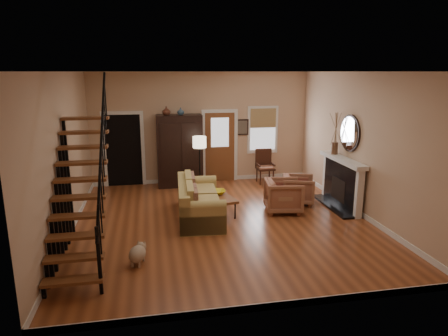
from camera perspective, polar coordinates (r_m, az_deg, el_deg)
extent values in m
plane|color=brown|center=(9.08, -0.15, -7.69)|extent=(7.00, 7.00, 0.00)
plane|color=white|center=(8.46, -0.17, 13.62)|extent=(7.00, 7.00, 0.00)
cube|color=#D1AA86|center=(12.03, -3.23, 5.72)|extent=(6.50, 0.04, 3.30)
cube|color=#D1AA86|center=(8.65, -21.85, 1.63)|extent=(0.04, 7.00, 3.30)
cube|color=#D1AA86|center=(9.74, 19.01, 3.13)|extent=(0.04, 7.00, 3.30)
cube|color=black|center=(12.20, -14.07, 2.58)|extent=(1.00, 0.36, 2.10)
cube|color=brown|center=(12.19, -0.62, 2.99)|extent=(0.90, 0.06, 2.10)
cube|color=silver|center=(12.41, 5.56, 5.45)|extent=(0.96, 0.06, 1.46)
cube|color=black|center=(10.35, 16.63, -2.23)|extent=(0.24, 1.60, 1.15)
cube|color=white|center=(10.17, 16.56, 1.14)|extent=(0.30, 1.95, 0.10)
cylinder|color=silver|center=(10.12, 17.47, 4.76)|extent=(0.05, 0.90, 0.90)
imported|color=#4C2619|center=(11.43, -8.25, 8.08)|extent=(0.24, 0.24, 0.25)
imported|color=#334C60|center=(11.46, -6.23, 8.06)|extent=(0.20, 0.20, 0.21)
imported|color=yellow|center=(9.59, -0.95, -3.47)|extent=(0.39, 0.39, 0.10)
imported|color=brown|center=(9.71, 8.50, -3.96)|extent=(0.98, 0.96, 0.78)
imported|color=brown|center=(10.39, 10.58, -3.06)|extent=(0.99, 0.98, 0.72)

